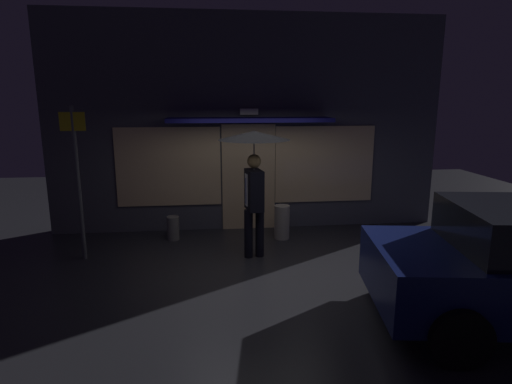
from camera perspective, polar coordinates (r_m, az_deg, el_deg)
The scene contains 6 objects.
ground_plane at distance 6.99m, azimuth 0.74°, elevation -10.19°, with size 18.00×18.00×0.00m, color #26262B.
building_facade at distance 8.79m, azimuth -1.12°, elevation 8.96°, with size 8.07×1.00×4.37m.
person_with_umbrella at distance 7.02m, azimuth -0.27°, elevation 4.23°, with size 1.19×1.19×2.18m.
street_sign_post at distance 7.55m, azimuth -23.00°, elevation 2.09°, with size 0.40×0.07×2.59m.
sidewalk_bollard at distance 8.30m, azimuth 3.53°, elevation -4.07°, with size 0.30×0.30×0.67m, color #B2A899.
sidewalk_bollard_2 at distance 8.39m, azimuth -11.15°, elevation -4.82°, with size 0.23×0.23×0.47m, color slate.
Camera 1 is at (-0.80, -6.40, 2.69)m, focal length 29.56 mm.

